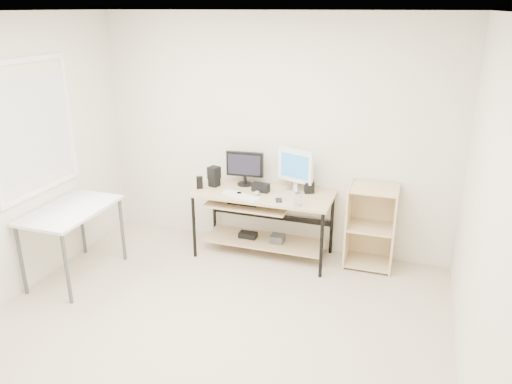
{
  "coord_description": "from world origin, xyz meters",
  "views": [
    {
      "loc": [
        1.53,
        -3.15,
        2.63
      ],
      "look_at": [
        0.03,
        1.3,
        0.88
      ],
      "focal_mm": 35.0,
      "sensor_mm": 36.0,
      "label": 1
    }
  ],
  "objects": [
    {
      "name": "room",
      "position": [
        -0.14,
        0.04,
        1.32
      ],
      "size": [
        4.01,
        4.01,
        2.62
      ],
      "color": "#C3B096",
      "rests_on": "ground"
    },
    {
      "name": "desk",
      "position": [
        -0.03,
        1.66,
        0.54
      ],
      "size": [
        1.5,
        0.65,
        0.75
      ],
      "color": "tan",
      "rests_on": "ground"
    },
    {
      "name": "side_table",
      "position": [
        -1.68,
        0.6,
        0.67
      ],
      "size": [
        0.6,
        1.0,
        0.75
      ],
      "color": "silver",
      "rests_on": "ground"
    },
    {
      "name": "shelf_unit",
      "position": [
        1.15,
        1.82,
        0.45
      ],
      "size": [
        0.5,
        0.4,
        0.9
      ],
      "color": "#D8BC87",
      "rests_on": "ground"
    },
    {
      "name": "black_monitor",
      "position": [
        -0.27,
        1.82,
        0.97
      ],
      "size": [
        0.42,
        0.17,
        0.38
      ],
      "rotation": [
        0.0,
        0.0,
        0.08
      ],
      "color": "black",
      "rests_on": "desk"
    },
    {
      "name": "white_imac",
      "position": [
        0.3,
        1.84,
        1.02
      ],
      "size": [
        0.42,
        0.18,
        0.46
      ],
      "rotation": [
        0.0,
        0.0,
        -0.34
      ],
      "color": "silver",
      "rests_on": "desk"
    },
    {
      "name": "keyboard",
      "position": [
        -0.19,
        1.47,
        0.76
      ],
      "size": [
        0.46,
        0.26,
        0.02
      ],
      "primitive_type": "cube",
      "rotation": [
        0.0,
        0.0,
        -0.32
      ],
      "color": "silver",
      "rests_on": "desk"
    },
    {
      "name": "mouse",
      "position": [
        -0.05,
        1.58,
        0.77
      ],
      "size": [
        0.08,
        0.11,
        0.03
      ],
      "primitive_type": "ellipsoid",
      "rotation": [
        0.0,
        0.0,
        0.19
      ],
      "color": "#BABABF",
      "rests_on": "desk"
    },
    {
      "name": "center_speaker",
      "position": [
        -0.04,
        1.67,
        0.8
      ],
      "size": [
        0.2,
        0.11,
        0.09
      ],
      "primitive_type": "cube",
      "rotation": [
        0.0,
        0.0,
        -0.14
      ],
      "color": "black",
      "rests_on": "desk"
    },
    {
      "name": "speaker_left",
      "position": [
        -0.58,
        1.67,
        0.87
      ],
      "size": [
        0.14,
        0.14,
        0.22
      ],
      "rotation": [
        0.0,
        0.0,
        -0.3
      ],
      "color": "black",
      "rests_on": "desk"
    },
    {
      "name": "speaker_right",
      "position": [
        0.47,
        1.81,
        0.81
      ],
      "size": [
        0.13,
        0.13,
        0.12
      ],
      "primitive_type": "cube",
      "rotation": [
        0.0,
        0.0,
        0.35
      ],
      "color": "black",
      "rests_on": "desk"
    },
    {
      "name": "audio_controller",
      "position": [
        -0.71,
        1.55,
        0.82
      ],
      "size": [
        0.08,
        0.07,
        0.14
      ],
      "primitive_type": "cube",
      "rotation": [
        0.0,
        0.0,
        0.42
      ],
      "color": "black",
      "rests_on": "desk"
    },
    {
      "name": "volume_puck",
      "position": [
        -0.23,
        1.51,
        0.76
      ],
      "size": [
        0.06,
        0.06,
        0.02
      ],
      "primitive_type": "cylinder",
      "rotation": [
        0.0,
        0.0,
        0.15
      ],
      "color": "black",
      "rests_on": "desk"
    },
    {
      "name": "smartphone",
      "position": [
        0.22,
        1.47,
        0.75
      ],
      "size": [
        0.1,
        0.13,
        0.01
      ],
      "primitive_type": "cube",
      "rotation": [
        0.0,
        0.0,
        0.32
      ],
      "color": "black",
      "rests_on": "desk"
    },
    {
      "name": "coaster",
      "position": [
        0.44,
        1.39,
        0.75
      ],
      "size": [
        0.1,
        0.1,
        0.01
      ],
      "primitive_type": "cylinder",
      "rotation": [
        0.0,
        0.0,
        0.21
      ],
      "color": "#9E7947",
      "rests_on": "desk"
    },
    {
      "name": "drinking_glass",
      "position": [
        0.44,
        1.39,
        0.82
      ],
      "size": [
        0.08,
        0.08,
        0.13
      ],
      "primitive_type": "cylinder",
      "rotation": [
        0.0,
        0.0,
        0.21
      ],
      "color": "white",
      "rests_on": "coaster"
    }
  ]
}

